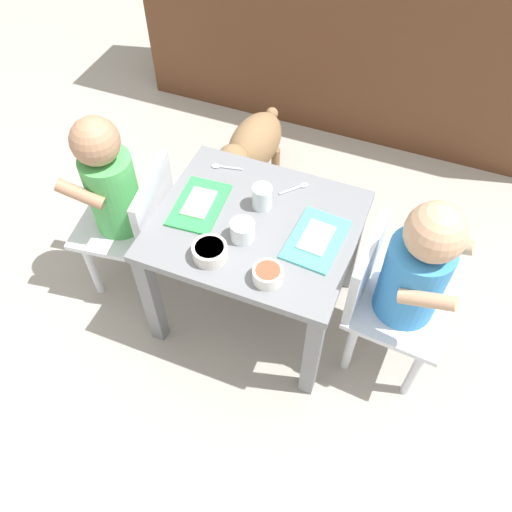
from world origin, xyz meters
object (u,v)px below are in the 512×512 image
at_px(water_cup_right, 262,198).
at_px(cereal_bowl_right_side, 268,274).
at_px(seated_child_left, 116,191).
at_px(seated_child_right, 411,274).
at_px(water_cup_left, 243,232).
at_px(spoon_by_right_tray, 297,188).
at_px(food_tray_left, 199,204).
at_px(food_tray_right, 316,238).
at_px(veggie_bowl_near, 210,251).
at_px(dog, 252,146).
at_px(spoon_by_left_tray, 223,167).
at_px(dining_table, 256,241).

bearing_deg(water_cup_right, cereal_bowl_right_side, -65.56).
xyz_separation_m(seated_child_left, seated_child_right, (0.90, 0.02, 0.01)).
distance_m(water_cup_left, spoon_by_right_tray, 0.25).
distance_m(seated_child_left, food_tray_left, 0.27).
bearing_deg(food_tray_right, veggie_bowl_near, -146.81).
bearing_deg(veggie_bowl_near, food_tray_right, 33.19).
bearing_deg(seated_child_left, veggie_bowl_near, -19.29).
distance_m(seated_child_right, dog, 0.94).
distance_m(water_cup_right, cereal_bowl_right_side, 0.27).
bearing_deg(water_cup_left, food_tray_left, 157.82).
distance_m(food_tray_left, spoon_by_left_tray, 0.17).
xyz_separation_m(food_tray_right, cereal_bowl_right_side, (-0.08, -0.18, 0.02)).
distance_m(food_tray_left, spoon_by_right_tray, 0.30).
height_order(food_tray_right, spoon_by_left_tray, food_tray_right).
bearing_deg(seated_child_left, cereal_bowl_right_side, -14.89).
xyz_separation_m(seated_child_right, cereal_bowl_right_side, (-0.35, -0.16, 0.03)).
distance_m(dog, food_tray_right, 0.76).
height_order(food_tray_left, cereal_bowl_right_side, cereal_bowl_right_side).
height_order(seated_child_left, spoon_by_left_tray, seated_child_left).
bearing_deg(food_tray_left, spoon_by_left_tray, 90.17).
bearing_deg(water_cup_left, water_cup_right, 87.45).
relative_size(dog, spoon_by_right_tray, 5.15).
height_order(seated_child_right, food_tray_right, seated_child_right).
xyz_separation_m(food_tray_left, veggie_bowl_near, (0.11, -0.16, 0.02)).
distance_m(seated_child_left, seated_child_right, 0.90).
height_order(dining_table, spoon_by_right_tray, spoon_by_right_tray).
bearing_deg(veggie_bowl_near, dining_table, 66.56).
relative_size(veggie_bowl_near, spoon_by_left_tray, 0.96).
bearing_deg(spoon_by_left_tray, spoon_by_right_tray, -0.42).
height_order(seated_child_right, dog, seated_child_right).
distance_m(water_cup_right, veggie_bowl_near, 0.24).
bearing_deg(veggie_bowl_near, dog, 103.41).
height_order(seated_child_right, water_cup_left, seated_child_right).
bearing_deg(seated_child_left, water_cup_right, 12.33).
bearing_deg(dining_table, water_cup_right, 96.87).
height_order(food_tray_left, spoon_by_right_tray, food_tray_left).
relative_size(seated_child_right, dog, 1.63).
xyz_separation_m(dining_table, seated_child_left, (-0.45, -0.03, 0.07)).
bearing_deg(food_tray_right, cereal_bowl_right_side, -113.64).
relative_size(dining_table, veggie_bowl_near, 6.04).
xyz_separation_m(dog, spoon_by_right_tray, (0.31, -0.40, 0.25)).
bearing_deg(seated_child_right, cereal_bowl_right_side, -154.94).
xyz_separation_m(food_tray_right, veggie_bowl_near, (-0.25, -0.16, 0.02)).
xyz_separation_m(food_tray_left, food_tray_right, (0.36, 0.00, -0.00)).
bearing_deg(dog, dining_table, -66.90).
xyz_separation_m(cereal_bowl_right_side, spoon_by_right_tray, (-0.04, 0.35, -0.02)).
xyz_separation_m(seated_child_right, spoon_by_right_tray, (-0.39, 0.19, 0.01)).
bearing_deg(dog, seated_child_right, -40.08).
bearing_deg(food_tray_left, spoon_by_right_tray, 35.36).
height_order(seated_child_left, seated_child_right, seated_child_right).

